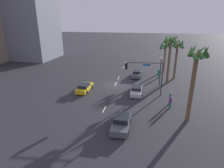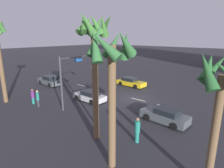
{
  "view_description": "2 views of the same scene",
  "coord_description": "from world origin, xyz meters",
  "px_view_note": "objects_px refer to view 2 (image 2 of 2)",
  "views": [
    {
      "loc": [
        32.17,
        5.0,
        12.05
      ],
      "look_at": [
        2.88,
        -0.11,
        1.23
      ],
      "focal_mm": 30.39,
      "sensor_mm": 36.0,
      "label": 1
    },
    {
      "loc": [
        -11.91,
        18.34,
        7.46
      ],
      "look_at": [
        3.66,
        -0.18,
        1.2
      ],
      "focal_mm": 30.03,
      "sensor_mm": 36.0,
      "label": 2
    }
  ],
  "objects_px": {
    "palm_tree_3": "(223,87)",
    "streetlamp": "(95,82)",
    "car_0": "(165,116)",
    "car_1": "(50,81)",
    "car_3": "(131,82)",
    "palm_tree_1": "(95,46)",
    "palm_tree_2": "(110,65)",
    "traffic_signal": "(76,71)",
    "pedestrian_2": "(38,98)",
    "car_2": "(90,96)",
    "pedestrian_0": "(137,130)",
    "pedestrian_1": "(33,96)"
  },
  "relations": [
    {
      "from": "pedestrian_2",
      "to": "palm_tree_3",
      "type": "xyz_separation_m",
      "value": [
        -16.91,
        0.4,
        4.33
      ]
    },
    {
      "from": "streetlamp",
      "to": "pedestrian_0",
      "type": "height_order",
      "value": "streetlamp"
    },
    {
      "from": "pedestrian_1",
      "to": "palm_tree_3",
      "type": "bearing_deg",
      "value": 178.34
    },
    {
      "from": "car_2",
      "to": "palm_tree_3",
      "type": "height_order",
      "value": "palm_tree_3"
    },
    {
      "from": "pedestrian_0",
      "to": "palm_tree_2",
      "type": "distance_m",
      "value": 5.91
    },
    {
      "from": "pedestrian_0",
      "to": "streetlamp",
      "type": "bearing_deg",
      "value": -0.64
    },
    {
      "from": "car_3",
      "to": "palm_tree_1",
      "type": "bearing_deg",
      "value": 115.0
    },
    {
      "from": "palm_tree_3",
      "to": "car_1",
      "type": "bearing_deg",
      "value": -14.95
    },
    {
      "from": "palm_tree_1",
      "to": "palm_tree_2",
      "type": "relative_size",
      "value": 1.09
    },
    {
      "from": "car_0",
      "to": "palm_tree_2",
      "type": "xyz_separation_m",
      "value": [
        -0.05,
        7.51,
        5.36
      ]
    },
    {
      "from": "car_0",
      "to": "pedestrian_0",
      "type": "bearing_deg",
      "value": 88.17
    },
    {
      "from": "car_0",
      "to": "palm_tree_1",
      "type": "distance_m",
      "value": 8.9
    },
    {
      "from": "pedestrian_2",
      "to": "palm_tree_1",
      "type": "distance_m",
      "value": 10.9
    },
    {
      "from": "car_1",
      "to": "car_2",
      "type": "relative_size",
      "value": 1.06
    },
    {
      "from": "pedestrian_0",
      "to": "palm_tree_3",
      "type": "height_order",
      "value": "palm_tree_3"
    },
    {
      "from": "traffic_signal",
      "to": "pedestrian_2",
      "type": "xyz_separation_m",
      "value": [
        2.67,
        3.23,
        -2.82
      ]
    },
    {
      "from": "car_0",
      "to": "pedestrian_2",
      "type": "distance_m",
      "value": 13.15
    },
    {
      "from": "car_0",
      "to": "car_1",
      "type": "bearing_deg",
      "value": -2.29
    },
    {
      "from": "car_2",
      "to": "streetlamp",
      "type": "height_order",
      "value": "streetlamp"
    },
    {
      "from": "pedestrian_0",
      "to": "car_3",
      "type": "bearing_deg",
      "value": -53.91
    },
    {
      "from": "traffic_signal",
      "to": "pedestrian_0",
      "type": "relative_size",
      "value": 3.11
    },
    {
      "from": "car_3",
      "to": "pedestrian_0",
      "type": "bearing_deg",
      "value": 126.09
    },
    {
      "from": "traffic_signal",
      "to": "palm_tree_3",
      "type": "bearing_deg",
      "value": 165.7
    },
    {
      "from": "car_2",
      "to": "pedestrian_1",
      "type": "bearing_deg",
      "value": 49.45
    },
    {
      "from": "palm_tree_3",
      "to": "streetlamp",
      "type": "bearing_deg",
      "value": -8.81
    },
    {
      "from": "streetlamp",
      "to": "palm_tree_3",
      "type": "relative_size",
      "value": 0.77
    },
    {
      "from": "car_0",
      "to": "palm_tree_3",
      "type": "height_order",
      "value": "palm_tree_3"
    },
    {
      "from": "pedestrian_2",
      "to": "palm_tree_1",
      "type": "height_order",
      "value": "palm_tree_1"
    },
    {
      "from": "car_0",
      "to": "streetlamp",
      "type": "bearing_deg",
      "value": 44.68
    },
    {
      "from": "streetlamp",
      "to": "pedestrian_2",
      "type": "xyz_separation_m",
      "value": [
        7.68,
        1.03,
        -2.78
      ]
    },
    {
      "from": "pedestrian_0",
      "to": "palm_tree_3",
      "type": "xyz_separation_m",
      "value": [
        -5.03,
        1.38,
        4.34
      ]
    },
    {
      "from": "pedestrian_1",
      "to": "palm_tree_3",
      "type": "height_order",
      "value": "palm_tree_3"
    },
    {
      "from": "pedestrian_1",
      "to": "palm_tree_1",
      "type": "distance_m",
      "value": 12.1
    },
    {
      "from": "car_0",
      "to": "car_1",
      "type": "height_order",
      "value": "car_1"
    },
    {
      "from": "car_1",
      "to": "palm_tree_1",
      "type": "relative_size",
      "value": 0.48
    },
    {
      "from": "car_0",
      "to": "pedestrian_0",
      "type": "distance_m",
      "value": 4.35
    },
    {
      "from": "car_3",
      "to": "palm_tree_2",
      "type": "xyz_separation_m",
      "value": [
        -9.41,
        15.82,
        5.38
      ]
    },
    {
      "from": "traffic_signal",
      "to": "pedestrian_2",
      "type": "distance_m",
      "value": 5.05
    },
    {
      "from": "traffic_signal",
      "to": "pedestrian_0",
      "type": "distance_m",
      "value": 9.89
    },
    {
      "from": "palm_tree_1",
      "to": "car_2",
      "type": "bearing_deg",
      "value": -39.9
    },
    {
      "from": "pedestrian_2",
      "to": "streetlamp",
      "type": "bearing_deg",
      "value": -172.36
    },
    {
      "from": "pedestrian_0",
      "to": "pedestrian_2",
      "type": "height_order",
      "value": "pedestrian_0"
    },
    {
      "from": "car_1",
      "to": "palm_tree_2",
      "type": "bearing_deg",
      "value": 156.96
    },
    {
      "from": "car_3",
      "to": "traffic_signal",
      "type": "height_order",
      "value": "traffic_signal"
    },
    {
      "from": "pedestrian_2",
      "to": "palm_tree_3",
      "type": "bearing_deg",
      "value": 178.65
    },
    {
      "from": "car_0",
      "to": "palm_tree_3",
      "type": "relative_size",
      "value": 0.62
    },
    {
      "from": "pedestrian_1",
      "to": "traffic_signal",
      "type": "bearing_deg",
      "value": -142.2
    },
    {
      "from": "traffic_signal",
      "to": "pedestrian_1",
      "type": "distance_m",
      "value": 5.84
    },
    {
      "from": "traffic_signal",
      "to": "palm_tree_1",
      "type": "height_order",
      "value": "palm_tree_1"
    },
    {
      "from": "pedestrian_0",
      "to": "car_1",
      "type": "bearing_deg",
      "value": -14.84
    }
  ]
}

